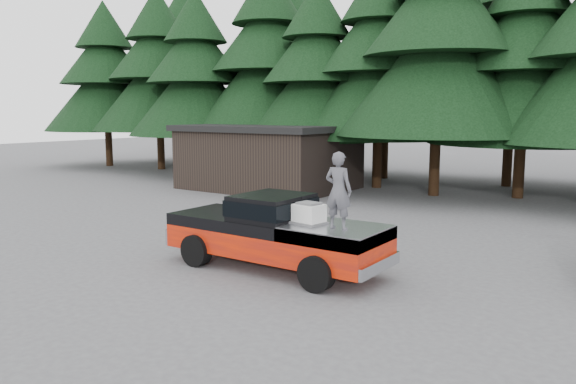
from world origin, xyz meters
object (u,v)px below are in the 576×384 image
Objects in this scene: pickup_truck at (275,243)px; air_compressor at (309,215)px; man_on_bed at (338,191)px; utility_building at (269,157)px.

air_compressor is at bearing -7.45° from pickup_truck.
man_on_bed is at bearing 0.72° from air_compressor.
air_compressor is at bearing -49.71° from utility_building.
pickup_truck is at bearing -52.56° from utility_building.
air_compressor reaches higher than pickup_truck.
utility_building reaches higher than man_on_bed.
man_on_bed is 16.69m from utility_building.
utility_building is (-11.23, 12.33, -0.56)m from man_on_bed.
utility_building is at bearing -50.58° from man_on_bed.
pickup_truck is at bearing -178.97° from air_compressor.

